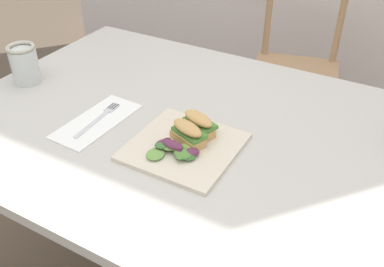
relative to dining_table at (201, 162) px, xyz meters
The scene contains 9 objects.
dining_table is the anchor object (origin of this frame).
chair_wooden_far 1.06m from the dining_table, 92.31° to the left, with size 0.48×0.48×0.87m.
plate_lunch 0.15m from the dining_table, 87.79° to the right, with size 0.26×0.26×0.01m, color beige.
sandwich_half_front 0.17m from the dining_table, 85.70° to the right, with size 0.10×0.08×0.06m.
sandwich_half_back 0.16m from the dining_table, 75.09° to the right, with size 0.10×0.08×0.06m.
salad_mixed_greens 0.19m from the dining_table, 87.30° to the right, with size 0.12×0.11×0.03m.
napkin_folded 0.31m from the dining_table, 156.83° to the right, with size 0.12×0.26×0.00m, color white.
fork_on_napkin 0.30m from the dining_table, 160.18° to the right, with size 0.03×0.19×0.00m.
mason_jar_iced_tea 0.62m from the dining_table, behind, with size 0.09×0.09×0.12m.
Camera 1 is at (0.49, -0.68, 1.37)m, focal length 39.72 mm.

